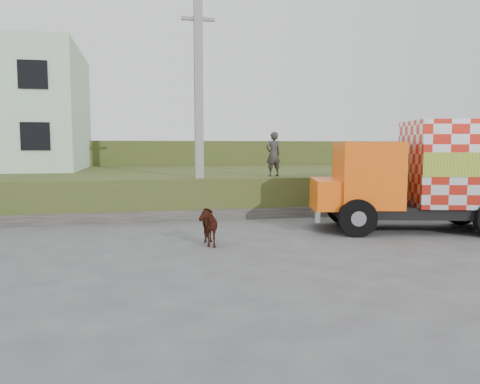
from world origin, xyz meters
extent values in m
plane|color=#474749|center=(0.00, 0.00, 0.00)|extent=(120.00, 120.00, 0.00)
cube|color=#32501A|center=(0.00, 10.00, 0.75)|extent=(40.00, 12.00, 1.50)
cube|color=#32501A|center=(0.00, 22.00, 1.50)|extent=(40.00, 12.00, 3.00)
cube|color=#595651|center=(-2.00, 4.20, 0.20)|extent=(16.00, 0.50, 0.40)
cube|color=gray|center=(-1.00, 4.60, 4.00)|extent=(0.30, 0.30, 8.00)
cube|color=gray|center=(-1.00, 4.60, 7.20)|extent=(1.20, 0.12, 0.12)
cube|color=black|center=(6.28, 0.52, 0.66)|extent=(7.26, 3.87, 0.36)
cube|color=#F2590C|center=(3.91, 1.12, 1.78)|extent=(2.35, 2.72, 2.04)
cube|color=#F2590C|center=(2.78, 1.40, 1.17)|extent=(1.51, 2.32, 0.92)
cube|color=yellow|center=(7.77, 1.43, 2.14)|extent=(4.55, 1.19, 0.71)
cube|color=silver|center=(2.28, 1.53, 0.56)|extent=(0.72, 2.31, 0.31)
cylinder|color=black|center=(3.13, 0.11, 0.56)|extent=(1.17, 0.62, 1.12)
cylinder|color=black|center=(3.71, 2.38, 0.56)|extent=(1.17, 0.62, 1.12)
cylinder|color=black|center=(7.56, 1.41, 0.56)|extent=(1.17, 0.62, 1.12)
imported|color=black|center=(-1.42, -0.13, 0.55)|extent=(0.67, 1.34, 1.10)
imported|color=#312F2C|center=(1.96, 5.05, 2.36)|extent=(0.71, 0.55, 1.73)
camera|label=1|loc=(-3.11, -12.55, 2.67)|focal=35.00mm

